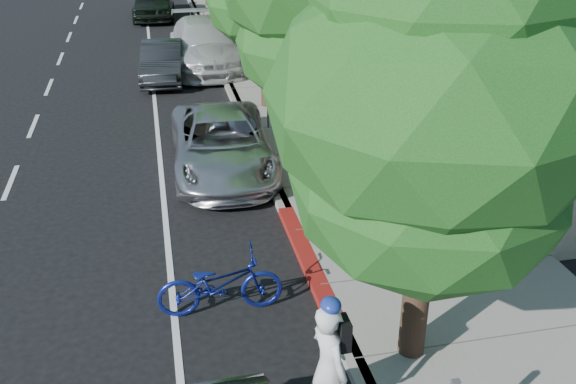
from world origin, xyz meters
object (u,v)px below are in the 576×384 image
object	(u,v)px
dark_sedan	(162,62)
white_pickup	(205,44)
cyclist	(329,368)
dark_suv_far	(153,1)
street_tree_0	(437,104)
bicycle	(220,284)
silver_suv	(222,143)
pedestrian	(279,85)

from	to	relation	value
dark_sedan	white_pickup	xyz separation A→B (m)	(1.70, 1.44, 0.21)
white_pickup	cyclist	bearing A→B (deg)	-91.28
dark_sedan	dark_suv_far	xyz separation A→B (m)	(0.00, 11.62, 0.20)
street_tree_0	white_pickup	world-z (taller)	street_tree_0
cyclist	dark_suv_far	size ratio (longest dim) A/B	0.38
white_pickup	dark_suv_far	size ratio (longest dim) A/B	1.19
dark_suv_far	white_pickup	bearing A→B (deg)	-77.09
cyclist	white_pickup	xyz separation A→B (m)	(0.20, 18.51, -0.08)
bicycle	white_pickup	bearing A→B (deg)	-3.92
bicycle	dark_suv_far	bearing A→B (deg)	1.70
silver_suv	white_pickup	world-z (taller)	white_pickup
street_tree_0	bicycle	bearing A→B (deg)	146.27
pedestrian	dark_suv_far	bearing A→B (deg)	-112.85
bicycle	dark_suv_far	size ratio (longest dim) A/B	0.41
pedestrian	cyclist	bearing A→B (deg)	47.40
bicycle	silver_suv	world-z (taller)	silver_suv
silver_suv	white_pickup	distance (m)	9.90
dark_sedan	cyclist	bearing A→B (deg)	-80.49
street_tree_0	bicycle	distance (m)	4.80
bicycle	dark_suv_far	world-z (taller)	dark_suv_far
white_pickup	silver_suv	bearing A→B (deg)	-93.89
street_tree_0	dark_sedan	bearing A→B (deg)	100.92
street_tree_0	silver_suv	bearing A→B (deg)	104.41
street_tree_0	white_pickup	size ratio (longest dim) A/B	1.11
street_tree_0	dark_suv_far	size ratio (longest dim) A/B	1.32
white_pickup	dark_sedan	bearing A→B (deg)	-140.39
pedestrian	white_pickup	bearing A→B (deg)	-110.09
silver_suv	street_tree_0	bearing A→B (deg)	-73.76
dark_sedan	dark_suv_far	world-z (taller)	dark_suv_far
white_pickup	pedestrian	xyz separation A→B (m)	(1.60, -6.43, 0.19)
cyclist	white_pickup	distance (m)	18.51
silver_suv	dark_suv_far	size ratio (longest dim) A/B	1.02
bicycle	dark_sedan	distance (m)	14.27
dark_suv_far	dark_sedan	bearing A→B (deg)	-86.56
cyclist	silver_suv	world-z (taller)	cyclist
silver_suv	dark_suv_far	distance (m)	20.10
street_tree_0	cyclist	xyz separation A→B (m)	(-1.60, -1.00, -3.13)
cyclist	pedestrian	xyz separation A→B (m)	(1.80, 12.08, 0.10)
silver_suv	dark_suv_far	bearing A→B (deg)	95.08
dark_suv_far	pedestrian	xyz separation A→B (m)	(3.30, -16.61, 0.20)
bicycle	dark_sedan	world-z (taller)	dark_sedan
street_tree_0	dark_suv_far	distance (m)	28.05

